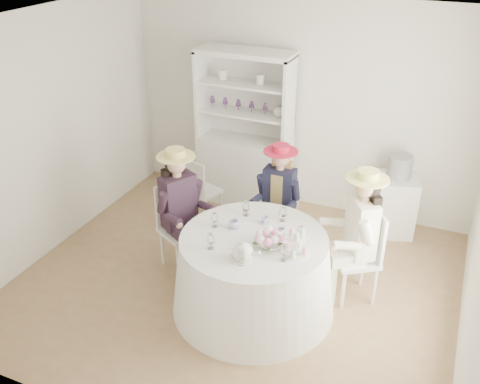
% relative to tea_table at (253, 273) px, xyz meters
% --- Properties ---
extents(ground, '(4.50, 4.50, 0.00)m').
position_rel_tea_table_xyz_m(ground, '(-0.31, 0.29, -0.40)').
color(ground, olive).
rests_on(ground, ground).
extents(ceiling, '(4.50, 4.50, 0.00)m').
position_rel_tea_table_xyz_m(ceiling, '(-0.31, 0.29, 2.30)').
color(ceiling, white).
rests_on(ceiling, wall_back).
extents(wall_back, '(4.50, 0.00, 4.50)m').
position_rel_tea_table_xyz_m(wall_back, '(-0.31, 2.29, 0.95)').
color(wall_back, silver).
rests_on(wall_back, ground).
extents(wall_front, '(4.50, 0.00, 4.50)m').
position_rel_tea_table_xyz_m(wall_front, '(-0.31, -1.71, 0.95)').
color(wall_front, silver).
rests_on(wall_front, ground).
extents(wall_left, '(0.00, 4.50, 4.50)m').
position_rel_tea_table_xyz_m(wall_left, '(-2.56, 0.29, 0.95)').
color(wall_left, silver).
rests_on(wall_left, ground).
extents(tea_table, '(1.62, 1.62, 0.81)m').
position_rel_tea_table_xyz_m(tea_table, '(0.00, 0.00, 0.00)').
color(tea_table, white).
rests_on(tea_table, ground).
extents(hutch, '(1.36, 0.83, 2.06)m').
position_rel_tea_table_xyz_m(hutch, '(-0.94, 2.02, 0.33)').
color(hutch, silver).
rests_on(hutch, ground).
extents(side_table, '(0.59, 0.59, 0.74)m').
position_rel_tea_table_xyz_m(side_table, '(1.03, 2.00, -0.04)').
color(side_table, silver).
rests_on(side_table, ground).
extents(hatbox, '(0.30, 0.30, 0.28)m').
position_rel_tea_table_xyz_m(hatbox, '(1.03, 2.00, 0.48)').
color(hatbox, black).
rests_on(hatbox, side_table).
extents(guest_left, '(0.60, 0.55, 1.42)m').
position_rel_tea_table_xyz_m(guest_left, '(-0.98, 0.33, 0.40)').
color(guest_left, silver).
rests_on(guest_left, ground).
extents(guest_mid, '(0.48, 0.50, 1.34)m').
position_rel_tea_table_xyz_m(guest_mid, '(-0.12, 1.03, 0.35)').
color(guest_mid, silver).
rests_on(guest_mid, ground).
extents(guest_right, '(0.62, 0.58, 1.44)m').
position_rel_tea_table_xyz_m(guest_right, '(0.87, 0.55, 0.41)').
color(guest_right, silver).
rests_on(guest_right, ground).
extents(spare_chair, '(0.46, 0.46, 0.87)m').
position_rel_tea_table_xyz_m(spare_chair, '(-1.23, 1.28, 0.06)').
color(spare_chair, silver).
rests_on(spare_chair, ground).
extents(teacup_a, '(0.11, 0.11, 0.08)m').
position_rel_tea_table_xyz_m(teacup_a, '(-0.25, 0.09, 0.45)').
color(teacup_a, white).
rests_on(teacup_a, tea_table).
extents(teacup_b, '(0.07, 0.07, 0.07)m').
position_rel_tea_table_xyz_m(teacup_b, '(-0.00, 0.29, 0.44)').
color(teacup_b, white).
rests_on(teacup_b, tea_table).
extents(teacup_c, '(0.10, 0.10, 0.06)m').
position_rel_tea_table_xyz_m(teacup_c, '(0.21, 0.16, 0.44)').
color(teacup_c, white).
rests_on(teacup_c, tea_table).
extents(flower_bowl, '(0.25, 0.25, 0.05)m').
position_rel_tea_table_xyz_m(flower_bowl, '(0.20, -0.09, 0.44)').
color(flower_bowl, white).
rests_on(flower_bowl, tea_table).
extents(flower_arrangement, '(0.21, 0.20, 0.08)m').
position_rel_tea_table_xyz_m(flower_arrangement, '(0.18, -0.08, 0.51)').
color(flower_arrangement, pink).
rests_on(flower_arrangement, tea_table).
extents(table_teapot, '(0.26, 0.18, 0.19)m').
position_rel_tea_table_xyz_m(table_teapot, '(0.05, -0.36, 0.49)').
color(table_teapot, white).
rests_on(table_teapot, tea_table).
extents(sandwich_plate, '(0.24, 0.24, 0.05)m').
position_rel_tea_table_xyz_m(sandwich_plate, '(0.01, -0.34, 0.42)').
color(sandwich_plate, white).
rests_on(sandwich_plate, tea_table).
extents(cupcake_stand, '(0.25, 0.25, 0.23)m').
position_rel_tea_table_xyz_m(cupcake_stand, '(0.44, -0.08, 0.50)').
color(cupcake_stand, white).
rests_on(cupcake_stand, tea_table).
extents(stemware_set, '(0.92, 0.92, 0.15)m').
position_rel_tea_table_xyz_m(stemware_set, '(0.00, -0.00, 0.48)').
color(stemware_set, white).
rests_on(stemware_set, tea_table).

